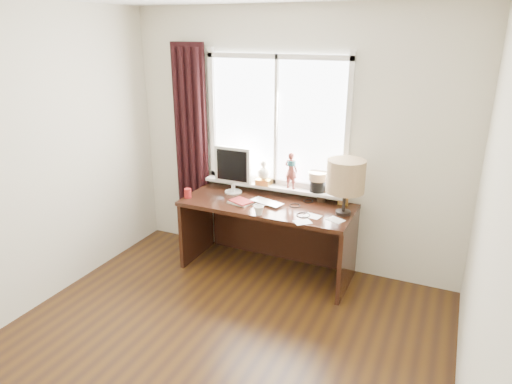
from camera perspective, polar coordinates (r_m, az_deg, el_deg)
The scene contains 16 objects.
floor at distance 3.60m, azimuth -8.09°, elevation -21.73°, with size 3.50×4.00×0.00m, color black.
wall_back at distance 4.63m, azimuth 4.43°, elevation 6.27°, with size 3.50×2.60×0.00m, color beige.
wall_right at distance 2.49m, azimuth 27.15°, elevation -8.13°, with size 4.00×2.60×0.00m, color beige.
laptop at distance 4.47m, azimuth 1.41°, elevation -1.35°, with size 0.33×0.21×0.03m, color silver.
mug at distance 4.21m, azimuth 0.35°, elevation -2.27°, with size 0.09×0.09×0.09m, color white.
red_cup at distance 4.68m, azimuth -8.52°, elevation -0.15°, with size 0.07×0.07×0.10m, color maroon.
window at distance 4.63m, azimuth 2.54°, elevation 6.35°, with size 1.52×0.20×1.40m.
curtain at distance 5.08m, azimuth -8.12°, elevation 5.20°, with size 0.38×0.09×2.25m.
desk at distance 4.67m, azimuth 1.86°, elevation -3.83°, with size 1.70×0.70×0.75m.
monitor at distance 4.71m, azimuth -2.92°, elevation 3.12°, with size 0.40×0.18×0.49m.
notebook_stack at distance 4.49m, azimuth -1.93°, elevation -1.22°, with size 0.26×0.22×0.03m.
brush_holder at distance 4.57m, azimuth 8.18°, elevation -0.43°, with size 0.09×0.09×0.25m.
icon_frame at distance 4.51m, azimuth 10.84°, elevation -0.82°, with size 0.10×0.03×0.13m.
table_lamp at distance 4.19m, azimuth 11.15°, elevation 1.88°, with size 0.35×0.35×0.52m.
loose_papers at distance 4.16m, azimuth 7.63°, elevation -3.40°, with size 0.44×0.34×0.00m.
desk_cables at distance 4.38m, azimuth 5.77°, elevation -2.05°, with size 0.30×0.50×0.01m.
Camera 1 is at (1.53, -2.23, 2.37)m, focal length 32.00 mm.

